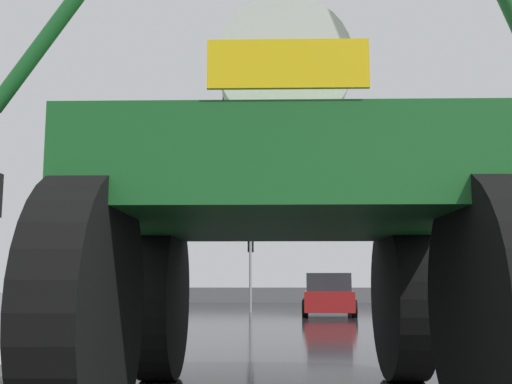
{
  "coord_description": "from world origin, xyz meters",
  "views": [
    {
      "loc": [
        -0.68,
        -1.3,
        1.16
      ],
      "look_at": [
        -0.94,
        8.08,
        2.53
      ],
      "focal_mm": 44.16,
      "sensor_mm": 36.0,
      "label": 1
    }
  ],
  "objects_px": {
    "sedan_ahead": "(328,296)",
    "traffic_signal_far_left": "(251,251)",
    "oversize_sprayer": "(283,214)",
    "streetlight_far_left": "(65,208)"
  },
  "relations": [
    {
      "from": "sedan_ahead",
      "to": "traffic_signal_far_left",
      "type": "relative_size",
      "value": 1.25
    },
    {
      "from": "oversize_sprayer",
      "to": "streetlight_far_left",
      "type": "xyz_separation_m",
      "value": [
        -8.35,
        18.35,
        2.26
      ]
    },
    {
      "from": "traffic_signal_far_left",
      "to": "streetlight_far_left",
      "type": "height_order",
      "value": "streetlight_far_left"
    },
    {
      "from": "sedan_ahead",
      "to": "streetlight_far_left",
      "type": "bearing_deg",
      "value": 86.64
    },
    {
      "from": "streetlight_far_left",
      "to": "traffic_signal_far_left",
      "type": "bearing_deg",
      "value": 8.95
    },
    {
      "from": "oversize_sprayer",
      "to": "streetlight_far_left",
      "type": "distance_m",
      "value": 20.29
    },
    {
      "from": "oversize_sprayer",
      "to": "streetlight_far_left",
      "type": "height_order",
      "value": "streetlight_far_left"
    },
    {
      "from": "traffic_signal_far_left",
      "to": "streetlight_far_left",
      "type": "bearing_deg",
      "value": -171.05
    },
    {
      "from": "oversize_sprayer",
      "to": "traffic_signal_far_left",
      "type": "xyz_separation_m",
      "value": [
        -1.02,
        19.51,
        0.6
      ]
    },
    {
      "from": "traffic_signal_far_left",
      "to": "oversize_sprayer",
      "type": "bearing_deg",
      "value": -87.0
    }
  ]
}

